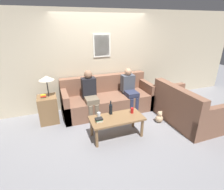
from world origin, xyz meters
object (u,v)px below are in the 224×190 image
object	(u,v)px
teddy_bear	(159,117)
couch_main	(108,99)
coffee_table	(117,120)
wine_bottle	(111,109)
couch_side	(185,110)
drinking_glass	(99,114)
person_right	(130,88)
person_left	(90,93)

from	to	relation	value
teddy_bear	couch_main	bearing A→B (deg)	132.93
coffee_table	teddy_bear	world-z (taller)	coffee_table
couch_main	wine_bottle	world-z (taller)	couch_main
couch_side	drinking_glass	distance (m)	2.12
couch_main	drinking_glass	distance (m)	1.20
couch_main	teddy_bear	size ratio (longest dim) A/B	8.19
person_right	coffee_table	bearing A→B (deg)	-126.96
couch_main	couch_side	xyz separation A→B (m)	(1.55, -1.24, 0.00)
couch_side	wine_bottle	distance (m)	1.86
couch_main	drinking_glass	size ratio (longest dim) A/B	25.14
wine_bottle	person_right	world-z (taller)	person_right
wine_bottle	teddy_bear	size ratio (longest dim) A/B	1.05
couch_main	teddy_bear	bearing A→B (deg)	-47.07
drinking_glass	person_right	xyz separation A→B (m)	(1.11, 0.87, 0.13)
couch_main	person_left	size ratio (longest dim) A/B	2.00
couch_main	teddy_bear	distance (m)	1.44
couch_side	wine_bottle	world-z (taller)	couch_side
coffee_table	teddy_bear	bearing A→B (deg)	7.89
couch_main	person_right	xyz separation A→B (m)	(0.56, -0.18, 0.31)
person_right	couch_side	bearing A→B (deg)	-46.91
coffee_table	person_left	bearing A→B (deg)	106.98
drinking_glass	teddy_bear	bearing A→B (deg)	0.01
person_left	teddy_bear	size ratio (longest dim) A/B	4.09
couch_side	couch_main	bearing A→B (deg)	51.43
coffee_table	drinking_glass	size ratio (longest dim) A/B	11.64
couch_side	person_left	size ratio (longest dim) A/B	1.30
teddy_bear	wine_bottle	bearing A→B (deg)	179.04
couch_main	coffee_table	distance (m)	1.23
wine_bottle	person_right	distance (m)	1.20
couch_main	drinking_glass	bearing A→B (deg)	-117.77
drinking_glass	person_left	distance (m)	0.87
person_right	teddy_bear	bearing A→B (deg)	-64.61
person_left	person_right	xyz separation A→B (m)	(1.09, 0.01, -0.03)
drinking_glass	couch_side	bearing A→B (deg)	-5.15
wine_bottle	drinking_glass	distance (m)	0.28
coffee_table	drinking_glass	bearing A→B (deg)	154.05
coffee_table	wine_bottle	xyz separation A→B (m)	(-0.07, 0.19, 0.18)
couch_main	couch_side	size ratio (longest dim) A/B	1.54
person_right	wine_bottle	bearing A→B (deg)	-134.92
couch_side	person_left	world-z (taller)	person_left
couch_main	wine_bottle	distance (m)	1.09
couch_main	coffee_table	size ratio (longest dim) A/B	2.16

